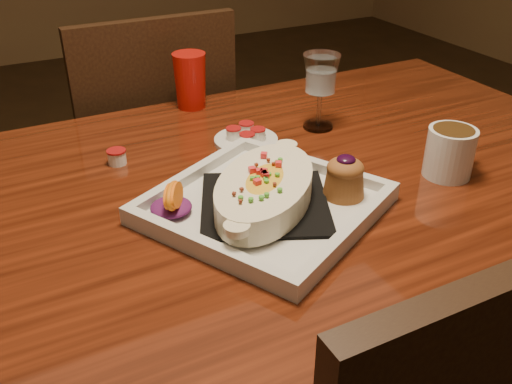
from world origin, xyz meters
name	(u,v)px	position (x,y,z in m)	size (l,w,h in m)	color
table	(254,235)	(0.00, 0.00, 0.65)	(1.50, 0.90, 0.75)	maroon
chair_far	(151,164)	(0.00, 0.63, 0.51)	(0.42, 0.42, 0.93)	black
plate	(269,195)	(-0.01, -0.07, 0.78)	(0.43, 0.43, 0.08)	silver
coffee_mug	(451,150)	(0.33, -0.11, 0.80)	(0.12, 0.08, 0.09)	silver
goblet	(321,78)	(0.24, 0.17, 0.86)	(0.07, 0.07, 0.16)	silver
saucer	(246,138)	(0.07, 0.17, 0.76)	(0.13, 0.13, 0.09)	silver
creamer_loose	(117,157)	(-0.18, 0.20, 0.76)	(0.04, 0.04, 0.03)	white
red_tumbler	(190,81)	(0.04, 0.40, 0.81)	(0.07, 0.07, 0.12)	red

